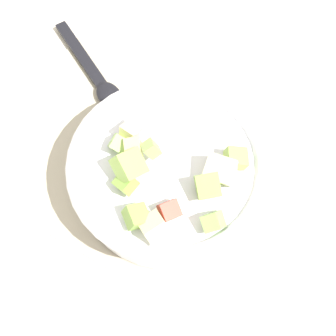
# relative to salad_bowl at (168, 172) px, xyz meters

# --- Properties ---
(ground_plane) EXTENTS (2.40, 2.40, 0.00)m
(ground_plane) POSITION_rel_salad_bowl_xyz_m (-0.01, 0.01, -0.05)
(ground_plane) COLOR silver
(placemat) EXTENTS (0.50, 0.31, 0.01)m
(placemat) POSITION_rel_salad_bowl_xyz_m (-0.01, 0.01, -0.04)
(placemat) COLOR #BCB299
(placemat) RESTS_ON ground_plane
(salad_bowl) EXTENTS (0.27, 0.27, 0.11)m
(salad_bowl) POSITION_rel_salad_bowl_xyz_m (0.00, 0.00, 0.00)
(salad_bowl) COLOR white
(salad_bowl) RESTS_ON placemat
(serving_spoon) EXTENTS (0.19, 0.12, 0.01)m
(serving_spoon) POSITION_rel_salad_bowl_xyz_m (-0.19, 0.10, -0.04)
(serving_spoon) COLOR black
(serving_spoon) RESTS_ON placemat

